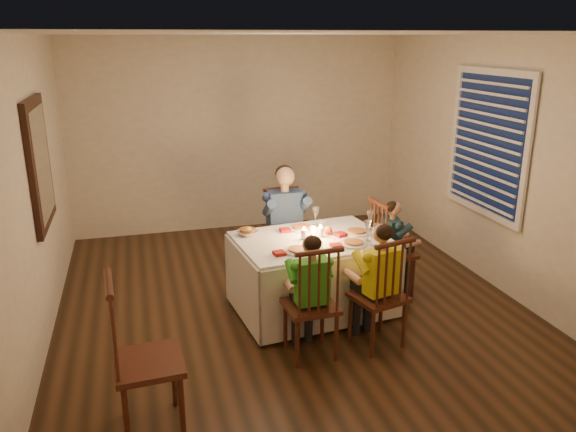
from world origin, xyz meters
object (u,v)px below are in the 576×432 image
object	(u,v)px
dining_table	(312,259)
child_teal	(390,292)
chair_near_right	(376,343)
adult	(285,279)
chair_extra	(154,426)
child_yellow	(376,343)
chair_adult	(285,279)
serving_bowl	(247,233)
child_green	(310,354)
chair_end	(390,292)
chair_near_left	(310,354)

from	to	relation	value
dining_table	child_teal	world-z (taller)	dining_table
chair_near_right	adult	distance (m)	1.59
chair_extra	child_yellow	xyz separation A→B (m)	(1.94, 0.60, 0.00)
chair_adult	adult	xyz separation A→B (m)	(0.00, 0.00, 0.00)
child_teal	serving_bowl	bearing A→B (deg)	81.95
child_yellow	serving_bowl	world-z (taller)	serving_bowl
serving_bowl	child_green	bearing A→B (deg)	-72.99
chair_end	child_teal	bearing A→B (deg)	176.06
chair_adult	chair_near_right	size ratio (longest dim) A/B	1.00
chair_near_right	chair_extra	bearing A→B (deg)	3.62
adult	child_yellow	size ratio (longest dim) A/B	1.15
adult	child_teal	bearing A→B (deg)	-33.48
child_yellow	child_teal	size ratio (longest dim) A/B	1.11
dining_table	chair_extra	size ratio (longest dim) A/B	1.36
dining_table	serving_bowl	xyz separation A→B (m)	(-0.57, 0.25, 0.24)
chair_near_left	chair_near_right	bearing A→B (deg)	178.60
dining_table	adult	size ratio (longest dim) A/B	1.20
chair_near_left	serving_bowl	size ratio (longest dim) A/B	5.29
dining_table	chair_near_right	bearing A→B (deg)	-71.88
chair_near_right	adult	bearing A→B (deg)	-88.96
chair_extra	child_yellow	bearing A→B (deg)	-76.01
chair_adult	serving_bowl	size ratio (longest dim) A/B	5.29
chair_near_right	child_teal	size ratio (longest dim) A/B	1.01
chair_adult	adult	size ratio (longest dim) A/B	0.79
child_green	chair_extra	bearing A→B (deg)	21.72
dining_table	serving_bowl	distance (m)	0.67
chair_near_left	serving_bowl	distance (m)	1.33
chair_adult	serving_bowl	distance (m)	1.07
chair_end	adult	world-z (taller)	adult
chair_near_left	serving_bowl	bearing A→B (deg)	-75.41
adult	dining_table	bearing A→B (deg)	-86.77
chair_near_left	chair_extra	xyz separation A→B (m)	(-1.32, -0.59, 0.00)
chair_end	child_teal	world-z (taller)	chair_end
dining_table	child_teal	distance (m)	1.07
chair_extra	child_teal	distance (m)	2.93
chair_adult	chair_end	bearing A→B (deg)	-33.48
dining_table	child_teal	bearing A→B (deg)	2.35
chair_near_left	chair_near_right	size ratio (longest dim) A/B	1.00
chair_end	adult	distance (m)	1.16
chair_extra	adult	world-z (taller)	adult
chair_adult	child_teal	xyz separation A→B (m)	(0.97, -0.63, 0.00)
adult	chair_adult	bearing A→B (deg)	179.36
child_green	child_yellow	world-z (taller)	child_yellow
child_yellow	child_teal	world-z (taller)	child_yellow
adult	child_yellow	xyz separation A→B (m)	(0.41, -1.54, 0.00)
chair_near_right	chair_extra	distance (m)	2.03
chair_near_right	adult	xyz separation A→B (m)	(-0.41, 1.54, 0.00)
chair_extra	child_teal	xyz separation A→B (m)	(2.50, 1.52, 0.00)
chair_near_left	chair_extra	bearing A→B (deg)	21.72
serving_bowl	chair_near_right	bearing A→B (deg)	-47.76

